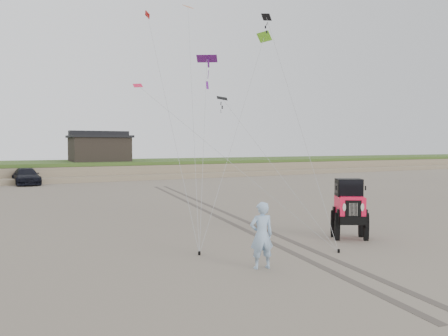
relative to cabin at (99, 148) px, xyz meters
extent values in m
plane|color=#6B6054|center=(-2.00, -37.00, -3.24)|extent=(160.00, 160.00, 0.00)
cube|color=#7A6B54|center=(-2.00, 1.00, -2.54)|extent=(160.00, 12.00, 1.40)
cube|color=#2D4719|center=(-2.00, 1.00, -1.69)|extent=(160.00, 12.00, 0.35)
cube|color=#7A6B54|center=(-2.00, -5.50, -2.99)|extent=(160.00, 3.50, 0.50)
cube|color=black|center=(0.00, 0.00, -0.21)|extent=(6.00, 5.00, 2.60)
cube|color=black|center=(0.00, 0.00, 1.21)|extent=(6.40, 5.40, 0.25)
cube|color=black|center=(0.00, 0.00, 1.59)|extent=(6.40, 1.20, 0.50)
imported|color=black|center=(-7.82, -6.77, -2.51)|extent=(2.36, 5.12, 1.45)
imported|color=#8BA5D7|center=(-3.49, -38.86, -2.29)|extent=(0.77, 0.58, 1.90)
cube|color=black|center=(-0.17, -29.97, 2.58)|extent=(0.60, 0.43, 0.25)
cube|color=red|center=(-3.10, -27.35, 6.91)|extent=(0.32, 0.56, 0.34)
cube|color=#76D826|center=(1.01, -31.94, 5.27)|extent=(0.46, 0.79, 0.41)
cube|color=#631780|center=(0.42, -26.99, 5.08)|extent=(1.33, 1.17, 0.30)
cube|color=black|center=(0.01, -33.66, 5.59)|extent=(0.31, 0.57, 0.36)
cube|color=#F5590C|center=(0.09, -25.10, 8.40)|extent=(0.73, 0.60, 0.22)
cube|color=red|center=(-3.44, -26.65, 3.39)|extent=(0.50, 0.25, 0.26)
cylinder|color=black|center=(-4.44, -36.67, -3.18)|extent=(0.08, 0.08, 0.12)
cylinder|color=black|center=(-0.30, -38.50, -3.18)|extent=(0.08, 0.08, 0.12)
cube|color=#4C443D|center=(-0.40, -29.00, -3.23)|extent=(4.42, 29.74, 0.01)
cube|color=#4C443D|center=(0.40, -29.00, -3.23)|extent=(4.42, 29.74, 0.01)
camera|label=1|loc=(-10.09, -49.21, 0.26)|focal=35.00mm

